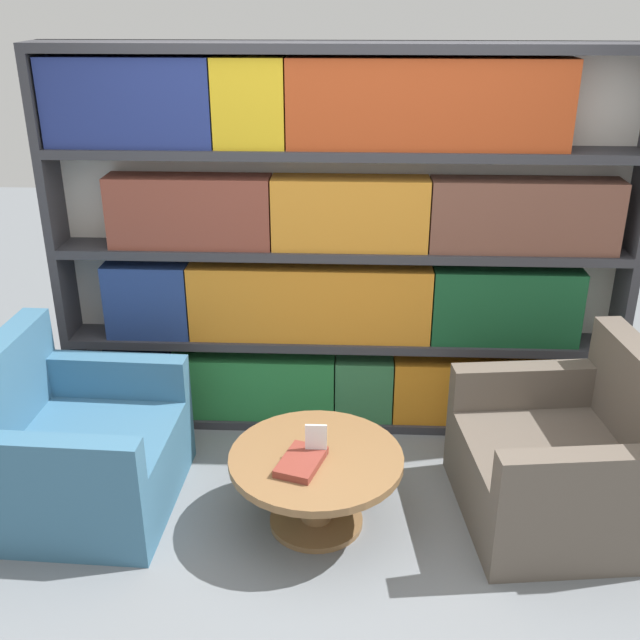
{
  "coord_description": "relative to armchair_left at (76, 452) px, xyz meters",
  "views": [
    {
      "loc": [
        0.06,
        -2.68,
        2.42
      ],
      "look_at": [
        -0.09,
        0.71,
        0.92
      ],
      "focal_mm": 42.0,
      "sensor_mm": 36.0,
      "label": 1
    }
  ],
  "objects": [
    {
      "name": "table_sign",
      "position": [
        1.22,
        -0.12,
        0.17
      ],
      "size": [
        0.1,
        0.06,
        0.17
      ],
      "color": "black",
      "rests_on": "coffee_table"
    },
    {
      "name": "coffee_table",
      "position": [
        1.22,
        -0.12,
        -0.01
      ],
      "size": [
        0.84,
        0.84,
        0.4
      ],
      "color": "brown",
      "rests_on": "ground_plane"
    },
    {
      "name": "stray_book",
      "position": [
        1.15,
        -0.21,
        0.12
      ],
      "size": [
        0.25,
        0.31,
        0.04
      ],
      "color": "brown",
      "rests_on": "coffee_table"
    },
    {
      "name": "armchair_right",
      "position": [
        2.43,
        0.0,
        0.0
      ],
      "size": [
        0.98,
        1.02,
        0.88
      ],
      "rotation": [
        0.0,
        0.0,
        -1.45
      ],
      "color": "brown",
      "rests_on": "ground_plane"
    },
    {
      "name": "bookshelf",
      "position": [
        1.28,
        0.86,
        0.79
      ],
      "size": [
        3.22,
        0.3,
        2.19
      ],
      "color": "silver",
      "rests_on": "ground_plane"
    },
    {
      "name": "ground_plane",
      "position": [
        1.31,
        -0.43,
        -0.29
      ],
      "size": [
        14.0,
        14.0,
        0.0
      ],
      "primitive_type": "plane",
      "color": "slate"
    },
    {
      "name": "armchair_left",
      "position": [
        0.0,
        0.0,
        0.0
      ],
      "size": [
        0.91,
        0.96,
        0.88
      ],
      "rotation": [
        0.0,
        0.0,
        1.53
      ],
      "color": "#386684",
      "rests_on": "ground_plane"
    }
  ]
}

